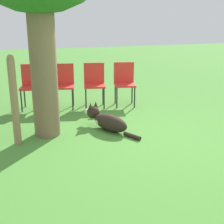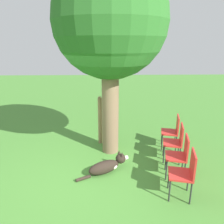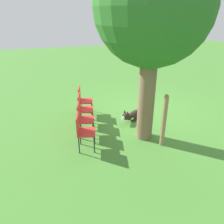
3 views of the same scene
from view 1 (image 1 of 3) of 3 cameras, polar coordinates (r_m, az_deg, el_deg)
The scene contains 7 objects.
ground_plane at distance 5.06m, azimuth 1.07°, elevation -4.75°, with size 30.00×30.00×0.00m, color #478433.
dog at distance 5.37m, azimuth -1.00°, elevation -1.61°, with size 1.15×0.69×0.43m.
fence_post at distance 4.82m, azimuth -17.44°, elevation 1.98°, with size 0.11×0.11×1.37m.
red_chair_0 at distance 6.82m, azimuth 2.28°, elevation 5.75°, with size 0.51×0.52×0.93m.
red_chair_1 at distance 6.73m, azimuth -3.25°, elevation 5.59°, with size 0.51×0.52×0.93m.
red_chair_2 at distance 6.71m, azimuth -8.87°, elevation 5.37°, with size 0.51×0.52×0.93m.
red_chair_3 at distance 6.75m, azimuth -14.46°, elevation 5.11°, with size 0.51×0.52×0.93m.
Camera 1 is at (-4.43, 1.56, 1.88)m, focal length 50.00 mm.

